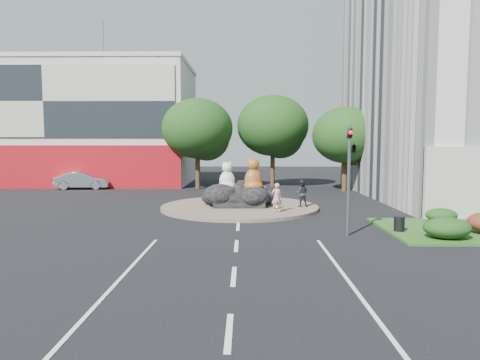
# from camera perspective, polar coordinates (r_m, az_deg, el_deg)

# --- Properties ---
(ground) EXTENTS (120.00, 120.00, 0.00)m
(ground) POSITION_cam_1_polar(r_m,az_deg,el_deg) (17.64, -0.49, -8.79)
(ground) COLOR black
(ground) RESTS_ON ground
(roundabout_island) EXTENTS (10.00, 10.00, 0.20)m
(roundabout_island) POSITION_cam_1_polar(r_m,az_deg,el_deg) (27.44, -0.06, -3.63)
(roundabout_island) COLOR brown
(roundabout_island) RESTS_ON ground
(rock_plinth) EXTENTS (3.20, 2.60, 0.90)m
(rock_plinth) POSITION_cam_1_polar(r_m,az_deg,el_deg) (27.36, -0.06, -2.49)
(rock_plinth) COLOR black
(rock_plinth) RESTS_ON roundabout_island
(shophouse_block) EXTENTS (25.20, 12.30, 17.40)m
(shophouse_block) POSITION_cam_1_polar(r_m,az_deg,el_deg) (48.68, -21.64, 6.94)
(shophouse_block) COLOR #B9B7A7
(shophouse_block) RESTS_ON ground
(tree_left) EXTENTS (6.46, 6.46, 8.27)m
(tree_left) POSITION_cam_1_polar(r_m,az_deg,el_deg) (39.44, -5.59, 6.45)
(tree_left) COLOR #382314
(tree_left) RESTS_ON ground
(tree_mid) EXTENTS (6.84, 6.84, 8.76)m
(tree_mid) POSITION_cam_1_polar(r_m,az_deg,el_deg) (41.30, 4.49, 6.82)
(tree_mid) COLOR #382314
(tree_mid) RESTS_ON ground
(tree_right) EXTENTS (5.70, 5.70, 7.30)m
(tree_right) POSITION_cam_1_polar(r_m,az_deg,el_deg) (38.20, 13.94, 5.45)
(tree_right) COLOR #382314
(tree_right) RESTS_ON ground
(hedge_near_green) EXTENTS (2.00, 1.60, 0.90)m
(hedge_near_green) POSITION_cam_1_polar(r_m,az_deg,el_deg) (20.41, 25.88, -5.77)
(hedge_near_green) COLOR black
(hedge_near_green) RESTS_ON grass_verge
(hedge_back_green) EXTENTS (1.60, 1.28, 0.72)m
(hedge_back_green) POSITION_cam_1_polar(r_m,az_deg,el_deg) (24.44, 25.27, -4.26)
(hedge_back_green) COLOR black
(hedge_back_green) RESTS_ON grass_verge
(traffic_light) EXTENTS (0.44, 1.24, 5.00)m
(traffic_light) POSITION_cam_1_polar(r_m,az_deg,el_deg) (19.71, 14.63, 3.14)
(traffic_light) COLOR #595B60
(traffic_light) RESTS_ON ground
(street_lamp) EXTENTS (2.34, 0.22, 8.06)m
(street_lamp) POSITION_cam_1_polar(r_m,az_deg,el_deg) (28.05, 27.18, 5.14)
(street_lamp) COLOR #595B60
(street_lamp) RESTS_ON ground
(cat_white) EXTENTS (1.33, 1.19, 1.97)m
(cat_white) POSITION_cam_1_polar(r_m,az_deg,el_deg) (27.44, -1.72, 0.54)
(cat_white) COLOR beige
(cat_white) RESTS_ON rock_plinth
(cat_tabby) EXTENTS (1.76, 1.71, 2.24)m
(cat_tabby) POSITION_cam_1_polar(r_m,az_deg,el_deg) (26.98, 1.79, 0.76)
(cat_tabby) COLOR #A65122
(cat_tabby) RESTS_ON rock_plinth
(kitten_calico) EXTENTS (0.56, 0.51, 0.85)m
(kitten_calico) POSITION_cam_1_polar(r_m,az_deg,el_deg) (26.58, -3.08, -2.77)
(kitten_calico) COLOR silver
(kitten_calico) RESTS_ON roundabout_island
(kitten_white) EXTENTS (0.57, 0.54, 0.74)m
(kitten_white) POSITION_cam_1_polar(r_m,az_deg,el_deg) (26.23, 4.91, -3.00)
(kitten_white) COLOR white
(kitten_white) RESTS_ON roundabout_island
(pedestrian_pink) EXTENTS (0.72, 0.59, 1.69)m
(pedestrian_pink) POSITION_cam_1_polar(r_m,az_deg,el_deg) (24.78, 4.88, -2.36)
(pedestrian_pink) COLOR #D2888B
(pedestrian_pink) RESTS_ON roundabout_island
(pedestrian_dark) EXTENTS (0.86, 0.69, 1.68)m
(pedestrian_dark) POSITION_cam_1_polar(r_m,az_deg,el_deg) (27.19, 8.23, -1.76)
(pedestrian_dark) COLOR #222129
(pedestrian_dark) RESTS_ON roundabout_island
(parked_car) EXTENTS (4.95, 2.12, 1.59)m
(parked_car) POSITION_cam_1_polar(r_m,az_deg,el_deg) (41.60, -20.24, -0.05)
(parked_car) COLOR #9EA0A5
(parked_car) RESTS_ON ground
(litter_bin) EXTENTS (0.63, 0.63, 0.68)m
(litter_bin) POSITION_cam_1_polar(r_m,az_deg,el_deg) (21.21, 20.46, -5.50)
(litter_bin) COLOR black
(litter_bin) RESTS_ON grass_verge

